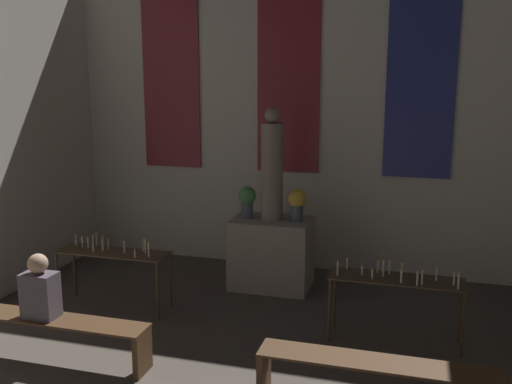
% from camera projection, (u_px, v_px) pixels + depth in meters
% --- Properties ---
extents(wall_back, '(7.08, 0.16, 4.78)m').
position_uv_depth(wall_back, '(289.00, 114.00, 8.72)').
color(wall_back, silver).
rests_on(wall_back, ground_plane).
extents(altar, '(1.12, 0.76, 1.00)m').
position_uv_depth(altar, '(272.00, 253.00, 8.13)').
color(altar, gray).
rests_on(altar, ground_plane).
extents(statue, '(0.30, 0.30, 1.56)m').
position_uv_depth(statue, '(272.00, 168.00, 7.88)').
color(statue, gray).
rests_on(statue, altar).
extents(flower_vase_left, '(0.25, 0.25, 0.45)m').
position_uv_depth(flower_vase_left, '(247.00, 200.00, 8.08)').
color(flower_vase_left, '#4C5666').
rests_on(flower_vase_left, altar).
extents(flower_vase_right, '(0.25, 0.25, 0.45)m').
position_uv_depth(flower_vase_right, '(297.00, 203.00, 7.88)').
color(flower_vase_right, '#4C5666').
rests_on(flower_vase_right, altar).
extents(candle_rack_left, '(1.49, 0.45, 0.95)m').
position_uv_depth(candle_rack_left, '(113.00, 258.00, 7.36)').
color(candle_rack_left, '#473823').
rests_on(candle_rack_left, ground_plane).
extents(candle_rack_right, '(1.49, 0.45, 0.96)m').
position_uv_depth(candle_rack_right, '(396.00, 285.00, 6.38)').
color(candle_rack_right, '#473823').
rests_on(candle_rack_right, ground_plane).
extents(pew_back_left, '(2.18, 0.36, 0.47)m').
position_uv_depth(pew_back_left, '(51.00, 329.00, 6.04)').
color(pew_back_left, '#4C331E').
rests_on(pew_back_left, ground_plane).
extents(pew_back_right, '(2.18, 0.36, 0.47)m').
position_uv_depth(pew_back_right, '(378.00, 374.00, 5.11)').
color(pew_back_right, '#4C331E').
rests_on(pew_back_right, ground_plane).
extents(person_seated, '(0.36, 0.24, 0.70)m').
position_uv_depth(person_seated, '(40.00, 289.00, 5.98)').
color(person_seated, '#564C56').
rests_on(person_seated, pew_back_left).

